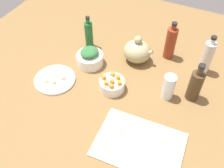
# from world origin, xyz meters

# --- Properties ---
(tabletop) EXTENTS (1.90, 1.90, 0.03)m
(tabletop) POSITION_xyz_m (0.00, 0.00, 0.01)
(tabletop) COLOR brown
(tabletop) RESTS_ON ground
(cutting_board) EXTENTS (0.37, 0.27, 0.01)m
(cutting_board) POSITION_xyz_m (0.23, -0.22, 0.03)
(cutting_board) COLOR silver
(cutting_board) RESTS_ON tabletop
(plate_tofu) EXTENTS (0.21, 0.21, 0.01)m
(plate_tofu) POSITION_xyz_m (-0.30, -0.06, 0.04)
(plate_tofu) COLOR white
(plate_tofu) RESTS_ON tabletop
(bowl_greens) EXTENTS (0.14, 0.14, 0.06)m
(bowl_greens) POSITION_xyz_m (-0.19, 0.13, 0.06)
(bowl_greens) COLOR white
(bowl_greens) RESTS_ON tabletop
(bowl_carrots) EXTENTS (0.12, 0.12, 0.06)m
(bowl_carrots) POSITION_xyz_m (-0.01, 0.01, 0.06)
(bowl_carrots) COLOR white
(bowl_carrots) RESTS_ON tabletop
(teapot) EXTENTS (0.16, 0.14, 0.16)m
(teapot) POSITION_xyz_m (0.02, 0.26, 0.09)
(teapot) COLOR tan
(teapot) RESTS_ON tabletop
(bottle_0) EXTENTS (0.06, 0.06, 0.21)m
(bottle_0) POSITION_xyz_m (0.36, 0.13, 0.12)
(bottle_0) COLOR #44311D
(bottle_0) RESTS_ON tabletop
(bottle_1) EXTENTS (0.05, 0.05, 0.20)m
(bottle_1) POSITION_xyz_m (-0.27, 0.26, 0.11)
(bottle_1) COLOR #1C5D2A
(bottle_1) RESTS_ON tabletop
(bottle_2) EXTENTS (0.06, 0.06, 0.22)m
(bottle_2) POSITION_xyz_m (0.17, 0.37, 0.13)
(bottle_2) COLOR maroon
(bottle_2) RESTS_ON tabletop
(bottle_3) EXTENTS (0.06, 0.06, 0.22)m
(bottle_3) POSITION_xyz_m (0.37, 0.34, 0.13)
(bottle_3) COLOR silver
(bottle_3) RESTS_ON tabletop
(drinking_glass_0) EXTENTS (0.06, 0.06, 0.13)m
(drinking_glass_0) POSITION_xyz_m (0.25, 0.08, 0.10)
(drinking_glass_0) COLOR white
(drinking_glass_0) RESTS_ON tabletop
(carrot_cube_0) EXTENTS (0.03, 0.03, 0.02)m
(carrot_cube_0) POSITION_xyz_m (0.01, 0.04, 0.10)
(carrot_cube_0) COLOR orange
(carrot_cube_0) RESTS_ON bowl_carrots
(carrot_cube_1) EXTENTS (0.03, 0.03, 0.02)m
(carrot_cube_1) POSITION_xyz_m (0.00, 0.00, 0.10)
(carrot_cube_1) COLOR orange
(carrot_cube_1) RESTS_ON bowl_carrots
(carrot_cube_2) EXTENTS (0.02, 0.02, 0.02)m
(carrot_cube_2) POSITION_xyz_m (0.01, -0.03, 0.10)
(carrot_cube_2) COLOR orange
(carrot_cube_2) RESTS_ON bowl_carrots
(carrot_cube_3) EXTENTS (0.02, 0.02, 0.02)m
(carrot_cube_3) POSITION_xyz_m (-0.02, 0.05, 0.10)
(carrot_cube_3) COLOR orange
(carrot_cube_3) RESTS_ON bowl_carrots
(carrot_cube_4) EXTENTS (0.02, 0.02, 0.02)m
(carrot_cube_4) POSITION_xyz_m (-0.02, -0.02, 0.10)
(carrot_cube_4) COLOR orange
(carrot_cube_4) RESTS_ON bowl_carrots
(carrot_cube_5) EXTENTS (0.02, 0.02, 0.02)m
(carrot_cube_5) POSITION_xyz_m (-0.05, 0.01, 0.10)
(carrot_cube_5) COLOR orange
(carrot_cube_5) RESTS_ON bowl_carrots
(carrot_cube_6) EXTENTS (0.02, 0.02, 0.02)m
(carrot_cube_6) POSITION_xyz_m (0.04, 0.01, 0.10)
(carrot_cube_6) COLOR orange
(carrot_cube_6) RESTS_ON bowl_carrots
(chopped_greens_mound) EXTENTS (0.13, 0.13, 0.04)m
(chopped_greens_mound) POSITION_xyz_m (-0.19, 0.13, 0.11)
(chopped_greens_mound) COLOR #2F6636
(chopped_greens_mound) RESTS_ON bowl_greens
(tofu_cube_0) EXTENTS (0.03, 0.03, 0.02)m
(tofu_cube_0) POSITION_xyz_m (-0.29, -0.09, 0.05)
(tofu_cube_0) COLOR #F4EFCB
(tofu_cube_0) RESTS_ON plate_tofu
(tofu_cube_1) EXTENTS (0.03, 0.03, 0.02)m
(tofu_cube_1) POSITION_xyz_m (-0.33, -0.06, 0.05)
(tofu_cube_1) COLOR white
(tofu_cube_1) RESTS_ON plate_tofu
(tofu_cube_2) EXTENTS (0.03, 0.03, 0.02)m
(tofu_cube_2) POSITION_xyz_m (-0.30, -0.04, 0.05)
(tofu_cube_2) COLOR white
(tofu_cube_2) RESTS_ON plate_tofu
(tofu_cube_3) EXTENTS (0.03, 0.03, 0.02)m
(tofu_cube_3) POSITION_xyz_m (-0.26, -0.04, 0.05)
(tofu_cube_3) COLOR #F9DFC9
(tofu_cube_3) RESTS_ON plate_tofu
(tofu_cube_4) EXTENTS (0.02, 0.02, 0.02)m
(tofu_cube_4) POSITION_xyz_m (-0.33, -0.10, 0.05)
(tofu_cube_4) COLOR silver
(tofu_cube_4) RESTS_ON plate_tofu
(dumpling_0) EXTENTS (0.06, 0.06, 0.03)m
(dumpling_0) POSITION_xyz_m (0.14, -0.21, 0.05)
(dumpling_0) COLOR beige
(dumpling_0) RESTS_ON cutting_board
(dumpling_1) EXTENTS (0.06, 0.06, 0.03)m
(dumpling_1) POSITION_xyz_m (0.11, -0.30, 0.05)
(dumpling_1) COLOR beige
(dumpling_1) RESTS_ON cutting_board
(dumpling_2) EXTENTS (0.07, 0.07, 0.02)m
(dumpling_2) POSITION_xyz_m (0.31, -0.18, 0.05)
(dumpling_2) COLOR beige
(dumpling_2) RESTS_ON cutting_board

